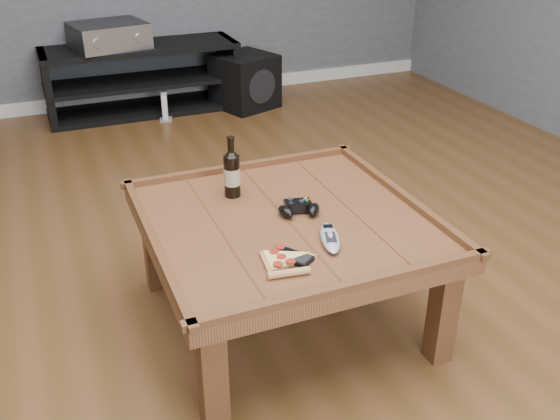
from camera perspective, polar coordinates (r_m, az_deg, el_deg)
name	(u,v)px	position (r m, az deg, el deg)	size (l,w,h in m)	color
ground	(286,318)	(2.52, 0.54, -9.84)	(6.00, 6.00, 0.00)	#4D3216
baseboard	(139,96)	(5.11, -12.75, 10.14)	(5.00, 0.02, 0.10)	silver
coffee_table	(286,233)	(2.30, 0.58, -2.09)	(1.03, 1.03, 0.48)	#512717
media_console	(143,79)	(4.83, -12.45, 11.59)	(1.40, 0.45, 0.50)	black
beer_bottle	(232,172)	(2.41, -4.42, 3.44)	(0.06, 0.06, 0.24)	black
game_controller	(299,208)	(2.30, 1.73, 0.16)	(0.17, 0.13, 0.05)	black
pizza_slice	(282,261)	(2.01, 0.23, -4.70)	(0.18, 0.26, 0.02)	#B27C4D
smartphone	(294,257)	(2.03, 1.27, -4.33)	(0.12, 0.14, 0.02)	black
remote_control	(330,238)	(2.13, 4.59, -2.54)	(0.13, 0.21, 0.03)	#9EA3AC
av_receiver	(109,35)	(4.71, -15.37, 15.15)	(0.56, 0.50, 0.17)	black
subwoofer	(245,81)	(4.85, -3.23, 11.68)	(0.52, 0.52, 0.40)	black
game_console	(165,107)	(4.67, -10.47, 9.22)	(0.12, 0.17, 0.19)	gray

